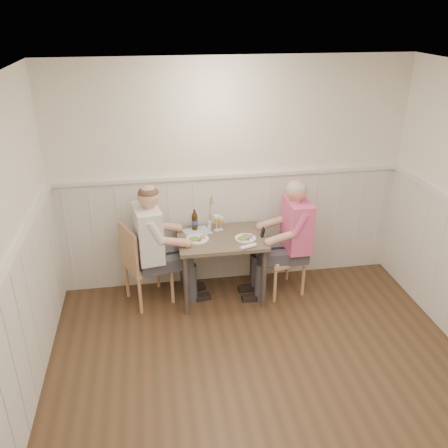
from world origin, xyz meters
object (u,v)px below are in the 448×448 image
(beer_bottle, at_px, (195,221))
(grass_vase, at_px, (209,213))
(chair_left, at_px, (143,261))
(dining_table, at_px, (221,245))
(diner_cream, at_px, (154,256))
(chair_right, at_px, (287,253))
(man_in_pink, at_px, (292,247))

(beer_bottle, bearing_deg, grass_vase, 0.00)
(chair_left, distance_m, beer_bottle, 0.73)
(dining_table, distance_m, diner_cream, 0.74)
(beer_bottle, relative_size, grass_vase, 0.57)
(dining_table, height_order, beer_bottle, beer_bottle)
(chair_left, xyz_separation_m, beer_bottle, (0.60, 0.22, 0.35))
(diner_cream, xyz_separation_m, grass_vase, (0.64, 0.27, 0.34))
(chair_right, bearing_deg, dining_table, -179.86)
(chair_left, height_order, grass_vase, grass_vase)
(dining_table, bearing_deg, chair_right, 0.14)
(chair_right, distance_m, diner_cream, 1.51)
(chair_right, xyz_separation_m, chair_left, (-1.63, 0.02, 0.03))
(chair_right, height_order, diner_cream, diner_cream)
(diner_cream, height_order, grass_vase, diner_cream)
(chair_right, relative_size, man_in_pink, 0.64)
(dining_table, xyz_separation_m, chair_right, (0.76, 0.00, -0.16))
(chair_right, relative_size, grass_vase, 2.09)
(man_in_pink, height_order, diner_cream, diner_cream)
(dining_table, distance_m, grass_vase, 0.39)
(dining_table, relative_size, diner_cream, 0.66)
(chair_right, height_order, man_in_pink, man_in_pink)
(chair_left, bearing_deg, chair_right, -0.58)
(chair_right, distance_m, grass_vase, 1.00)
(grass_vase, bearing_deg, diner_cream, -157.34)
(diner_cream, distance_m, beer_bottle, 0.60)
(chair_left, distance_m, man_in_pink, 1.66)
(chair_left, xyz_separation_m, grass_vase, (0.77, 0.22, 0.43))
(dining_table, bearing_deg, beer_bottle, 138.30)
(grass_vase, bearing_deg, beer_bottle, -180.00)
(chair_right, xyz_separation_m, diner_cream, (-1.50, -0.04, 0.11))
(dining_table, distance_m, man_in_pink, 0.80)
(man_in_pink, bearing_deg, diner_cream, 179.21)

